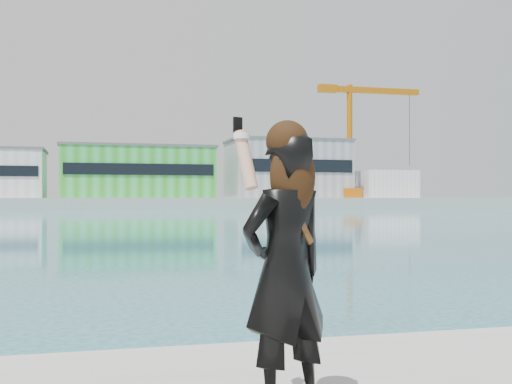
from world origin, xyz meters
TOP-DOWN VIEW (x-y plane):
  - far_quay at (0.00, 130.00)m, footprint 320.00×40.00m
  - warehouse_green at (8.00, 127.98)m, footprint 30.60×16.36m
  - warehouse_grey_right at (40.00, 127.98)m, footprint 25.50×15.35m
  - ancillary_shed at (62.00, 126.00)m, footprint 12.00×10.00m
  - dock_crane at (53.20, 122.00)m, footprint 23.00×4.00m
  - flagpole_right at (22.09, 121.00)m, footprint 1.28×0.16m
  - buoy_near at (28.06, 82.02)m, footprint 0.50×0.50m
  - woman at (0.05, -0.88)m, footprint 0.72×0.60m

SIDE VIEW (x-z plane):
  - buoy_near at x=28.06m, z-range -0.25..0.25m
  - far_quay at x=0.00m, z-range 0.00..2.00m
  - woman at x=0.05m, z-range 0.81..2.57m
  - ancillary_shed at x=62.00m, z-range 2.00..8.00m
  - flagpole_right at x=22.09m, z-range 2.54..10.54m
  - warehouse_green at x=8.00m, z-range 2.01..12.51m
  - warehouse_grey_right at x=40.00m, z-range 2.01..14.51m
  - dock_crane at x=53.20m, z-range 3.07..27.07m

